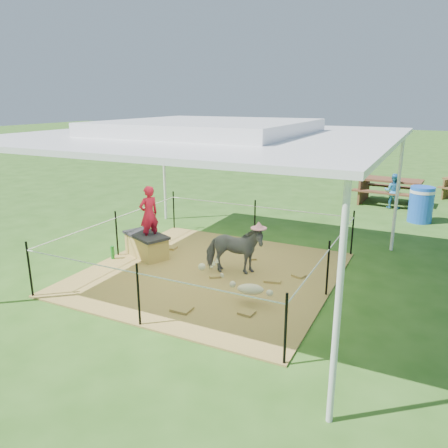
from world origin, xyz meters
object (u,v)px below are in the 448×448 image
at_px(trash_barrel, 421,205).
at_px(distant_person, 393,191).
at_px(picnic_table_near, 388,191).
at_px(foal, 251,287).
at_px(green_bottle, 113,252).
at_px(pony, 234,250).
at_px(woman, 149,210).
at_px(straw_bale, 147,246).

bearing_deg(trash_barrel, distant_person, 122.94).
bearing_deg(picnic_table_near, foal, -93.61).
height_order(green_bottle, pony, pony).
height_order(trash_barrel, distant_person, distant_person).
relative_size(woman, green_bottle, 4.32).
xyz_separation_m(foal, distant_person, (1.37, 8.02, 0.22)).
height_order(foal, trash_barrel, trash_barrel).
distance_m(foal, trash_barrel, 7.06).
bearing_deg(pony, woman, 71.11).
height_order(green_bottle, distant_person, distant_person).
distance_m(green_bottle, pony, 2.68).
height_order(trash_barrel, picnic_table_near, trash_barrel).
bearing_deg(trash_barrel, foal, -108.36).
distance_m(woman, distant_person, 8.07).
relative_size(green_bottle, foal, 0.27).
distance_m(woman, picnic_table_near, 8.47).
distance_m(pony, distant_person, 7.30).
bearing_deg(green_bottle, distant_person, 57.03).
xyz_separation_m(straw_bale, pony, (2.08, -0.06, 0.25)).
xyz_separation_m(pony, picnic_table_near, (1.96, 7.52, -0.09)).
bearing_deg(straw_bale, pony, -1.63).
bearing_deg(distant_person, pony, 74.16).
relative_size(straw_bale, picnic_table_near, 0.50).
xyz_separation_m(pony, foal, (0.78, -1.05, -0.19)).
relative_size(straw_bale, distant_person, 0.92).
bearing_deg(foal, woman, 143.35).
bearing_deg(picnic_table_near, distant_person, -66.94).
height_order(foal, picnic_table_near, picnic_table_near).
xyz_separation_m(straw_bale, foal, (2.86, -1.11, 0.07)).
height_order(pony, foal, pony).
bearing_deg(woman, green_bottle, -31.49).
distance_m(straw_bale, pony, 2.09).
height_order(green_bottle, foal, foal).
bearing_deg(green_bottle, trash_barrel, 47.03).
height_order(straw_bale, pony, pony).
bearing_deg(trash_barrel, green_bottle, -132.97).
bearing_deg(pony, picnic_table_near, -31.80).
relative_size(pony, picnic_table_near, 0.57).
bearing_deg(woman, foal, 91.97).
relative_size(pony, distant_person, 1.04).
bearing_deg(woman, trash_barrel, 162.14).
height_order(straw_bale, foal, foal).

